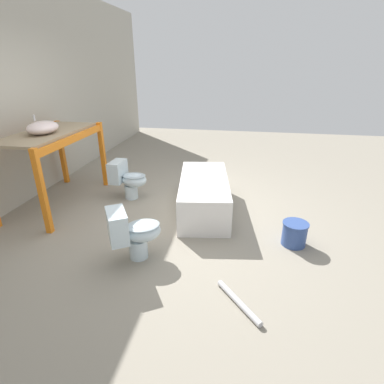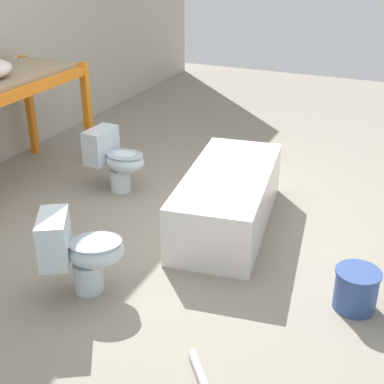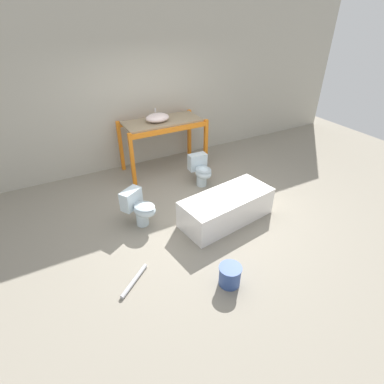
{
  "view_description": "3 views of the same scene",
  "coord_description": "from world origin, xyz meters",
  "px_view_note": "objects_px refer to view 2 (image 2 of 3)",
  "views": [
    {
      "loc": [
        -3.49,
        -0.96,
        1.96
      ],
      "look_at": [
        -0.13,
        -0.37,
        0.49
      ],
      "focal_mm": 28.0,
      "sensor_mm": 36.0,
      "label": 1
    },
    {
      "loc": [
        -3.38,
        -1.81,
        2.22
      ],
      "look_at": [
        -0.08,
        -0.33,
        0.48
      ],
      "focal_mm": 50.0,
      "sensor_mm": 36.0,
      "label": 2
    },
    {
      "loc": [
        -2.03,
        -3.73,
        3.07
      ],
      "look_at": [
        -0.21,
        -0.35,
        0.66
      ],
      "focal_mm": 28.0,
      "sensor_mm": 36.0,
      "label": 3
    }
  ],
  "objects_px": {
    "toilet_near": "(115,158)",
    "bucket_white": "(356,288)",
    "toilet_far": "(80,250)",
    "bathtub_main": "(228,195)"
  },
  "relations": [
    {
      "from": "toilet_near",
      "to": "bucket_white",
      "type": "bearing_deg",
      "value": -108.64
    },
    {
      "from": "toilet_far",
      "to": "bucket_white",
      "type": "height_order",
      "value": "toilet_far"
    },
    {
      "from": "bathtub_main",
      "to": "toilet_far",
      "type": "bearing_deg",
      "value": 147.82
    },
    {
      "from": "toilet_near",
      "to": "toilet_far",
      "type": "bearing_deg",
      "value": -154.21
    },
    {
      "from": "bathtub_main",
      "to": "toilet_far",
      "type": "distance_m",
      "value": 1.42
    },
    {
      "from": "toilet_near",
      "to": "toilet_far",
      "type": "height_order",
      "value": "same"
    },
    {
      "from": "toilet_far",
      "to": "toilet_near",
      "type": "bearing_deg",
      "value": -7.84
    },
    {
      "from": "bathtub_main",
      "to": "bucket_white",
      "type": "height_order",
      "value": "bathtub_main"
    },
    {
      "from": "bathtub_main",
      "to": "toilet_near",
      "type": "height_order",
      "value": "toilet_near"
    },
    {
      "from": "toilet_near",
      "to": "toilet_far",
      "type": "xyz_separation_m",
      "value": [
        -1.5,
        -0.64,
        0.0
      ]
    }
  ]
}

